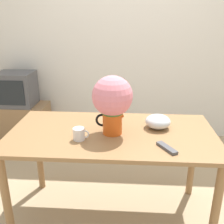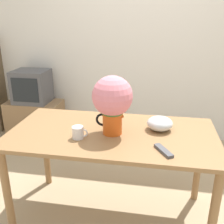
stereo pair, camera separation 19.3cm
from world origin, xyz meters
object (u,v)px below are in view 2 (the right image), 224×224
object	(u,v)px
flower_vase	(112,101)
coffee_mug	(78,132)
tv_set	(32,86)
white_bowl	(160,123)

from	to	relation	value
flower_vase	coffee_mug	xyz separation A→B (m)	(-0.23, -0.13, -0.22)
tv_set	flower_vase	bearing A→B (deg)	-46.07
flower_vase	tv_set	bearing A→B (deg)	133.93
coffee_mug	flower_vase	bearing A→B (deg)	28.64
flower_vase	tv_set	xyz separation A→B (m)	(-1.34, 1.39, -0.32)
flower_vase	white_bowl	size ratio (longest dim) A/B	2.22
coffee_mug	tv_set	distance (m)	1.88
white_bowl	tv_set	distance (m)	2.12
white_bowl	tv_set	world-z (taller)	tv_set
coffee_mug	white_bowl	world-z (taller)	white_bowl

